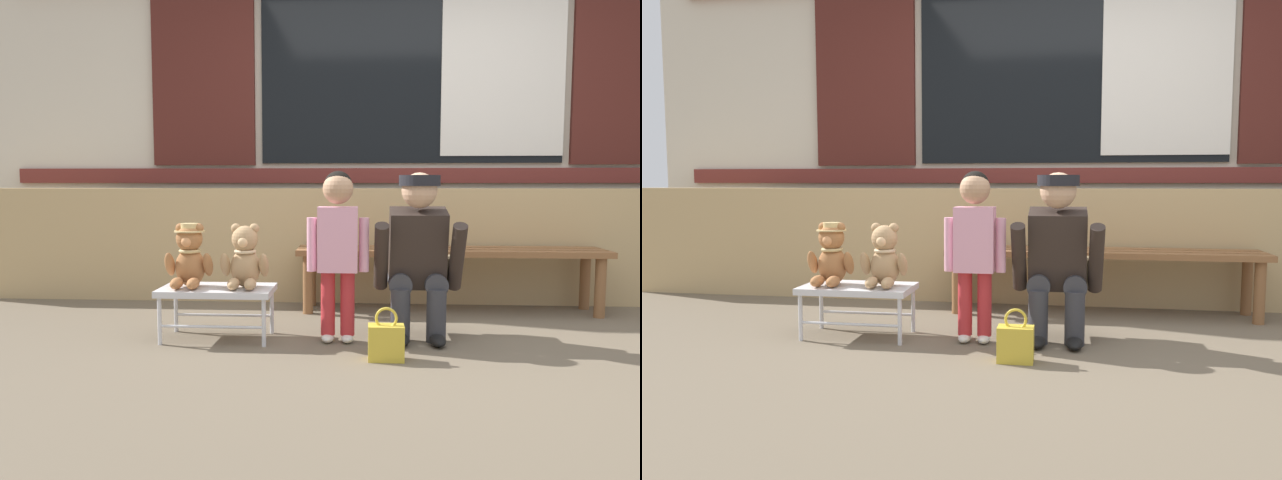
# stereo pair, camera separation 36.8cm
# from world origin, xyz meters

# --- Properties ---
(ground_plane) EXTENTS (60.00, 60.00, 0.00)m
(ground_plane) POSITION_xyz_m (0.00, 0.00, 0.00)
(ground_plane) COLOR brown
(brick_low_wall) EXTENTS (6.96, 0.25, 0.85)m
(brick_low_wall) POSITION_xyz_m (0.00, 1.43, 0.42)
(brick_low_wall) COLOR tan
(brick_low_wall) RESTS_ON ground
(shop_facade) EXTENTS (7.10, 0.26, 3.72)m
(shop_facade) POSITION_xyz_m (0.00, 1.94, 1.86)
(shop_facade) COLOR beige
(shop_facade) RESTS_ON ground
(wooden_bench_long) EXTENTS (2.10, 0.40, 0.44)m
(wooden_bench_long) POSITION_xyz_m (0.22, 1.06, 0.37)
(wooden_bench_long) COLOR brown
(wooden_bench_long) RESTS_ON ground
(small_display_bench) EXTENTS (0.64, 0.36, 0.30)m
(small_display_bench) POSITION_xyz_m (-1.20, 0.20, 0.27)
(small_display_bench) COLOR silver
(small_display_bench) RESTS_ON ground
(teddy_bear_with_hat) EXTENTS (0.28, 0.27, 0.36)m
(teddy_bear_with_hat) POSITION_xyz_m (-1.36, 0.21, 0.47)
(teddy_bear_with_hat) COLOR #A86B3D
(teddy_bear_with_hat) RESTS_ON small_display_bench
(teddy_bear_plain) EXTENTS (0.28, 0.26, 0.36)m
(teddy_bear_plain) POSITION_xyz_m (-1.04, 0.20, 0.46)
(teddy_bear_plain) COLOR tan
(teddy_bear_plain) RESTS_ON small_display_bench
(child_standing) EXTENTS (0.35, 0.18, 0.96)m
(child_standing) POSITION_xyz_m (-0.52, 0.19, 0.59)
(child_standing) COLOR #B7282D
(child_standing) RESTS_ON ground
(adult_crouching) EXTENTS (0.50, 0.49, 0.95)m
(adult_crouching) POSITION_xyz_m (-0.05, 0.30, 0.48)
(adult_crouching) COLOR #333338
(adult_crouching) RESTS_ON ground
(handbag_on_ground) EXTENTS (0.18, 0.11, 0.27)m
(handbag_on_ground) POSITION_xyz_m (-0.26, -0.16, 0.10)
(handbag_on_ground) COLOR gold
(handbag_on_ground) RESTS_ON ground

